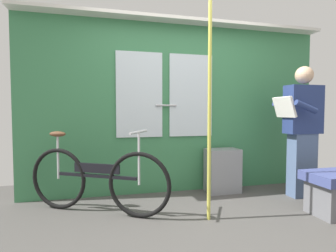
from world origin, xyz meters
TOP-DOWN VIEW (x-y plane):
  - ground_plane at (0.00, 0.00)m, footprint 5.10×3.95m
  - train_door_wall at (-0.01, 1.17)m, footprint 4.10×0.28m
  - bicycle_near_door at (-1.09, 0.58)m, footprint 1.45×0.85m
  - passenger_reading_newspaper at (1.44, 0.55)m, footprint 0.56×0.48m
  - trash_bin_by_wall at (0.54, 0.96)m, footprint 0.44×0.28m
  - handrail_pole at (0.01, 0.14)m, footprint 0.04×0.04m

SIDE VIEW (x-z plane):
  - ground_plane at x=0.00m, z-range -0.04..0.00m
  - trash_bin_by_wall at x=0.54m, z-range 0.00..0.58m
  - bicycle_near_door at x=-1.09m, z-range -0.08..0.81m
  - passenger_reading_newspaper at x=1.44m, z-range 0.05..1.70m
  - handrail_pole at x=0.01m, z-range 0.00..2.25m
  - train_door_wall at x=-0.01m, z-range 0.05..2.34m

